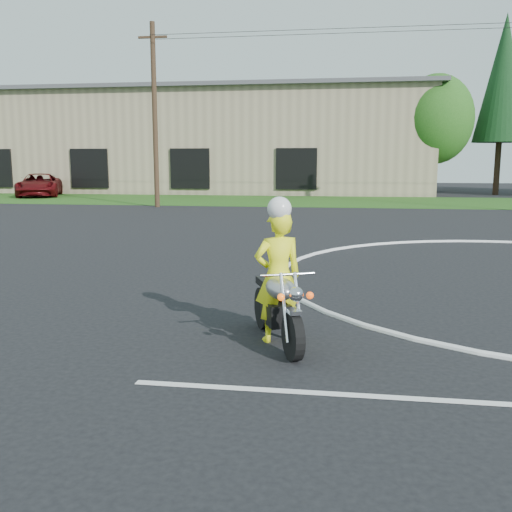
# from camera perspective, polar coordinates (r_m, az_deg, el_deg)

# --- Properties ---
(grass_strip) EXTENTS (120.00, 10.00, 0.02)m
(grass_strip) POSITION_cam_1_polar(r_m,az_deg,el_deg) (37.54, 15.71, 5.21)
(grass_strip) COLOR #1E4714
(grass_strip) RESTS_ON ground
(primary_motorcycle) EXTENTS (1.04, 2.05, 1.14)m
(primary_motorcycle) POSITION_cam_1_polar(r_m,az_deg,el_deg) (8.19, 2.22, -5.05)
(primary_motorcycle) COLOR black
(primary_motorcycle) RESTS_ON ground
(rider_primary_grp) EXTENTS (0.82, 0.69, 2.12)m
(rider_primary_grp) POSITION_cam_1_polar(r_m,az_deg,el_deg) (8.22, 2.22, -1.66)
(rider_primary_grp) COLOR #FCFF1A
(rider_primary_grp) RESTS_ON ground
(pickup_grp) EXTENTS (4.83, 6.60, 1.67)m
(pickup_grp) POSITION_cam_1_polar(r_m,az_deg,el_deg) (44.79, -20.85, 6.65)
(pickup_grp) COLOR #50090C
(pickup_grp) RESTS_ON ground
(warehouse) EXTENTS (41.00, 17.00, 8.30)m
(warehouse) POSITION_cam_1_polar(r_m,az_deg,el_deg) (51.92, -6.47, 11.19)
(warehouse) COLOR tan
(warehouse) RESTS_ON ground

